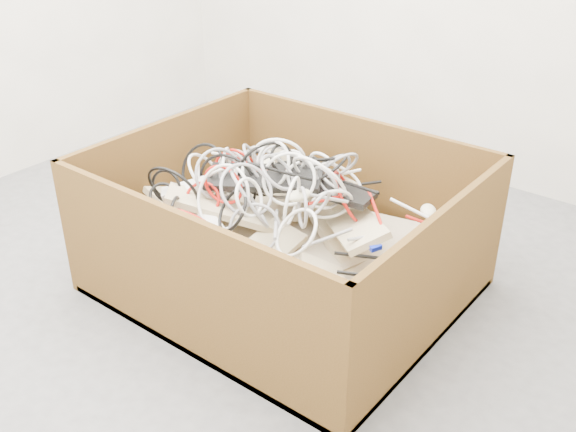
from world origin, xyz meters
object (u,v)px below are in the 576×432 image
Objects in this scene: cardboard_box at (281,254)px; vga_plug at (374,245)px; power_strip_left at (204,185)px; power_strip_right at (201,212)px.

cardboard_box is 28.01× the size of vga_plug.
power_strip_left reaches higher than vga_plug.
power_strip_left is (-0.31, -0.08, 0.23)m from cardboard_box.
vga_plug is (0.41, -0.02, 0.20)m from cardboard_box.
power_strip_left is at bearing -165.24° from cardboard_box.
power_strip_left is 1.10× the size of power_strip_right.
power_strip_left is 7.32× the size of vga_plug.
power_strip_right is (-0.24, -0.18, 0.18)m from cardboard_box.
cardboard_box reaches higher than power_strip_right.
cardboard_box is at bearing -28.36° from power_strip_left.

